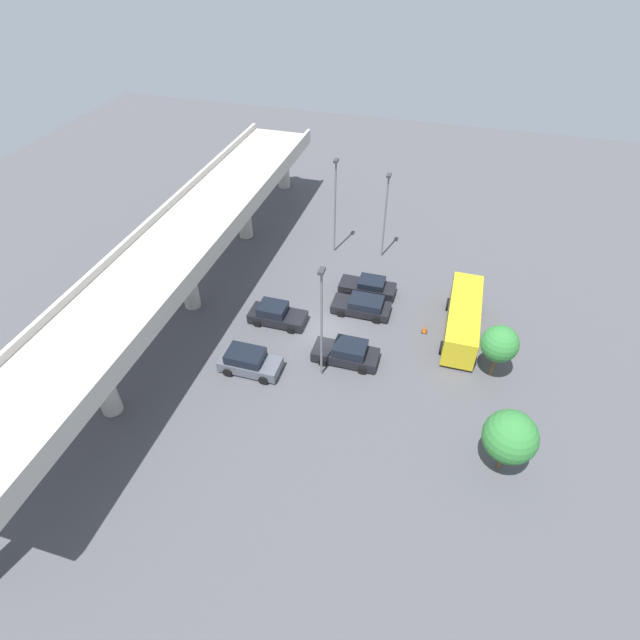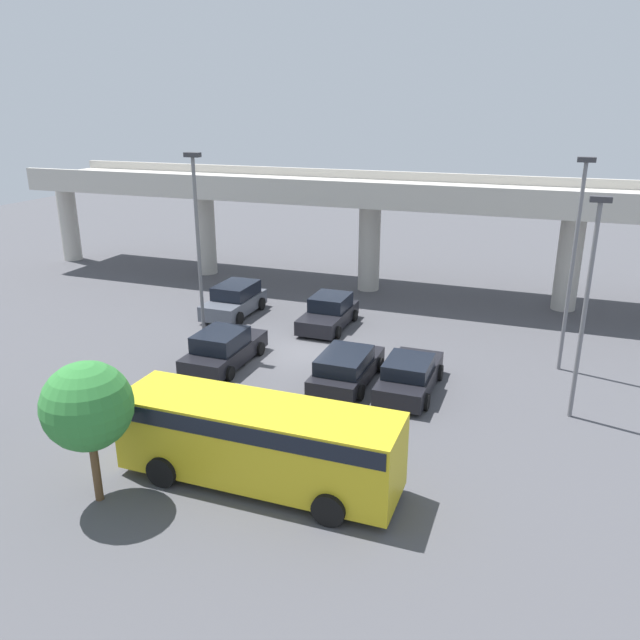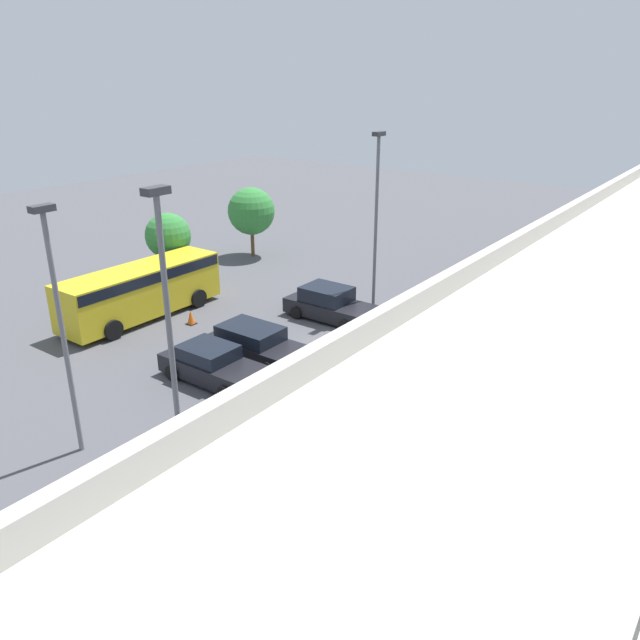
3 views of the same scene
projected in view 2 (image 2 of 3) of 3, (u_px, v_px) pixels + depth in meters
ground_plane at (300, 353)px, 29.31m from camera, size 99.03×99.03×0.00m
highway_overpass at (370, 200)px, 37.60m from camera, size 47.54×6.57×7.02m
parked_car_0 at (235, 300)px, 34.45m from camera, size 2.26×4.39×1.70m
parked_car_1 at (224, 349)px, 27.75m from camera, size 2.26×4.80×1.65m
parked_car_2 at (329, 313)px, 32.59m from camera, size 2.24×4.52×1.62m
parked_car_3 at (346, 367)px, 25.96m from camera, size 2.25×4.72×1.42m
parked_car_4 at (409, 375)px, 25.17m from camera, size 2.16×4.74×1.49m
shuttle_bus at (258, 437)px, 18.75m from camera, size 8.69×2.66×2.63m
lamp_post_near_aisle at (587, 294)px, 21.81m from camera, size 0.70×0.35×8.17m
lamp_post_mid_lot at (574, 252)px, 25.82m from camera, size 0.70×0.35×9.09m
lamp_post_by_overpass at (198, 240)px, 28.13m from camera, size 0.70×0.35×9.10m
tree_front_centre at (87, 406)px, 17.45m from camera, size 2.57×2.57×4.35m
traffic_cone at (272, 429)px, 21.78m from camera, size 0.44×0.44×0.70m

